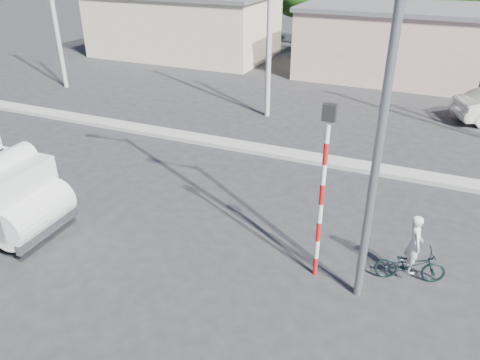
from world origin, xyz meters
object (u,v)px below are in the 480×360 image
at_px(bicycle, 410,265).
at_px(cyclist, 412,254).
at_px(streetlight, 379,84).
at_px(traffic_pole, 323,181).

height_order(bicycle, cyclist, cyclist).
bearing_deg(bicycle, streetlight, 115.62).
height_order(bicycle, streetlight, streetlight).
distance_m(bicycle, streetlight, 4.79).
xyz_separation_m(bicycle, cyclist, (0.00, 0.00, 0.31)).
bearing_deg(streetlight, traffic_pole, 162.27).
bearing_deg(traffic_pole, cyclist, 18.53).
bearing_deg(cyclist, traffic_pole, 93.61).
bearing_deg(bicycle, traffic_pole, 93.61).
relative_size(bicycle, traffic_pole, 0.38).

